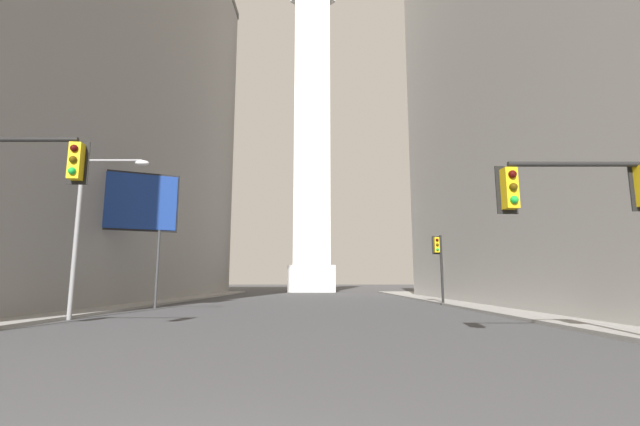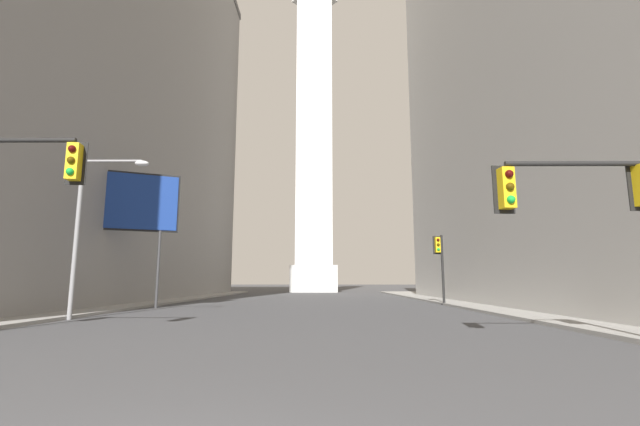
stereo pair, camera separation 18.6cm
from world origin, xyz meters
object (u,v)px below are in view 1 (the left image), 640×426
Objects in this scene: traffic_light_near_right at (605,204)px; traffic_light_mid_right at (441,258)px; obelisk at (314,126)px; billboard_sign at (125,203)px; street_lamp at (92,216)px.

traffic_light_mid_right is at bearing 86.86° from traffic_light_near_right.
traffic_light_mid_right is at bearing -74.81° from obelisk.
traffic_light_mid_right is 0.58× the size of billboard_sign.
traffic_light_near_right is 0.99× the size of traffic_light_mid_right.
traffic_light_mid_right is 0.68× the size of street_lamp.
street_lamp is 0.85× the size of billboard_sign.
obelisk is at bearing 98.89° from traffic_light_near_right.
obelisk is 46.77m from billboard_sign.
obelisk is 61.12m from traffic_light_near_right.
street_lamp is at bearing -100.85° from obelisk.
street_lamp is (-9.18, -47.93, -22.19)m from obelisk.
traffic_light_mid_right is at bearing 11.99° from billboard_sign.
street_lamp is (-17.93, 7.99, 0.89)m from traffic_light_near_right.
traffic_light_mid_right is (9.82, -36.19, -23.51)m from obelisk.
billboard_sign is at bearing -168.01° from traffic_light_mid_right.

